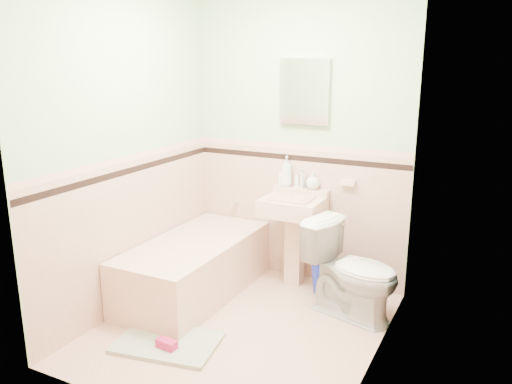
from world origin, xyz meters
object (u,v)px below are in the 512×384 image
at_px(bathtub, 195,269).
at_px(sink, 292,243).
at_px(medicine_cabinet, 304,92).
at_px(toilet, 353,271).
at_px(bucket, 325,280).
at_px(soap_bottle_mid, 301,178).
at_px(soap_bottle_left, 287,171).
at_px(shoe, 167,344).
at_px(soap_bottle_right, 313,180).

height_order(bathtub, sink, sink).
distance_m(bathtub, medicine_cabinet, 1.78).
distance_m(bathtub, sink, 0.88).
distance_m(sink, medicine_cabinet, 1.31).
xyz_separation_m(medicine_cabinet, toilet, (0.64, -0.52, -1.32)).
relative_size(sink, bucket, 3.33).
height_order(soap_bottle_mid, toilet, soap_bottle_mid).
xyz_separation_m(bathtub, toilet, (1.32, 0.22, 0.15)).
height_order(soap_bottle_left, shoe, soap_bottle_left).
xyz_separation_m(bucket, shoe, (-0.67, -1.37, -0.06)).
distance_m(bathtub, toilet, 1.35).
distance_m(medicine_cabinet, toilet, 1.56).
relative_size(bathtub, soap_bottle_left, 5.49).
relative_size(soap_bottle_left, bucket, 1.13).
relative_size(sink, shoe, 5.45).
xyz_separation_m(soap_bottle_left, bucket, (0.46, -0.20, -0.88)).
bearing_deg(toilet, bathtub, 114.65).
height_order(medicine_cabinet, shoe, medicine_cabinet).
distance_m(bathtub, soap_bottle_right, 1.28).
bearing_deg(bucket, medicine_cabinet, 144.63).
relative_size(bathtub, soap_bottle_mid, 8.67).
xyz_separation_m(sink, soap_bottle_left, (-0.14, 0.18, 0.60)).
relative_size(medicine_cabinet, shoe, 3.76).
height_order(bathtub, toilet, toilet).
height_order(soap_bottle_left, bucket, soap_bottle_left).
height_order(bathtub, medicine_cabinet, medicine_cabinet).
xyz_separation_m(bathtub, bucket, (1.00, 0.51, -0.10)).
distance_m(bathtub, shoe, 0.94).
bearing_deg(soap_bottle_left, sink, -51.93).
distance_m(soap_bottle_mid, soap_bottle_right, 0.12).
xyz_separation_m(soap_bottle_mid, soap_bottle_right, (0.12, 0.00, -0.01)).
height_order(bathtub, bucket, bathtub).
bearing_deg(bathtub, bucket, 26.95).
bearing_deg(soap_bottle_left, soap_bottle_right, 0.00).
height_order(soap_bottle_right, shoe, soap_bottle_right).
distance_m(soap_bottle_left, shoe, 1.84).
distance_m(medicine_cabinet, soap_bottle_left, 0.71).
bearing_deg(soap_bottle_right, bathtub, -138.12).
relative_size(soap_bottle_right, toilet, 0.21).
bearing_deg(bucket, soap_bottle_mid, 148.67).
relative_size(medicine_cabinet, soap_bottle_mid, 3.23).
relative_size(soap_bottle_mid, toilet, 0.23).
relative_size(toilet, bucket, 3.12).
bearing_deg(soap_bottle_right, toilet, -42.69).
bearing_deg(soap_bottle_mid, soap_bottle_right, 0.00).
distance_m(sink, soap_bottle_left, 0.64).
xyz_separation_m(medicine_cabinet, bucket, (0.32, -0.23, -1.58)).
bearing_deg(medicine_cabinet, shoe, -102.29).
bearing_deg(soap_bottle_mid, sink, -88.58).
bearing_deg(shoe, sink, 81.11).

